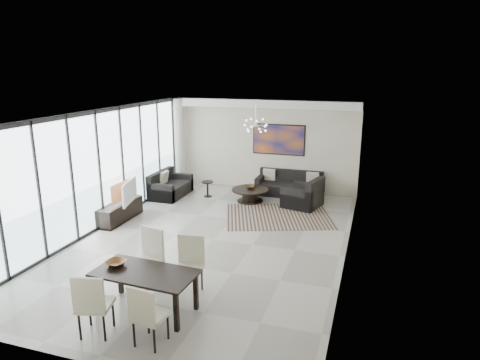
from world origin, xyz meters
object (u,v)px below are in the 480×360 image
at_px(sofa_main, 289,187).
at_px(dining_table, 145,277).
at_px(coffee_table, 250,194).
at_px(television, 126,192).
at_px(tv_console, 120,212).

xyz_separation_m(sofa_main, dining_table, (-0.92, -7.17, 0.36)).
bearing_deg(coffee_table, dining_table, -89.56).
xyz_separation_m(sofa_main, television, (-3.56, -3.55, 0.52)).
bearing_deg(television, dining_table, -157.54).
relative_size(sofa_main, television, 2.00).
bearing_deg(television, tv_console, 97.89).
height_order(sofa_main, television, television).
relative_size(tv_console, dining_table, 0.90).
height_order(sofa_main, tv_console, sofa_main).
distance_m(sofa_main, television, 5.06).
xyz_separation_m(coffee_table, dining_table, (0.05, -6.13, 0.39)).
relative_size(television, dining_table, 0.59).
bearing_deg(dining_table, television, 126.17).
distance_m(tv_console, television, 0.56).
bearing_deg(coffee_table, television, -135.92).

